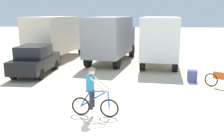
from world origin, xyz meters
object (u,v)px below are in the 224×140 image
object	(u,v)px
box_truck_cream_rv	(56,36)
cyclist_orange_shirt	(93,94)
sedan_parked	(35,60)
bicycle_spare	(222,81)
supply_crate	(192,76)
box_truck_avon_van	(160,38)
box_truck_grey_hauler	(111,37)

from	to	relation	value
box_truck_cream_rv	cyclist_orange_shirt	xyz separation A→B (m)	(4.65, -11.33, -1.03)
box_truck_cream_rv	sedan_parked	bearing A→B (deg)	-87.65
box_truck_cream_rv	sedan_parked	world-z (taller)	box_truck_cream_rv
bicycle_spare	supply_crate	xyz separation A→B (m)	(-1.15, 1.20, -0.08)
sedan_parked	cyclist_orange_shirt	distance (m)	7.52
box_truck_cream_rv	box_truck_avon_van	xyz separation A→B (m)	(7.95, -1.47, 0.00)
box_truck_avon_van	bicycle_spare	world-z (taller)	box_truck_avon_van
sedan_parked	bicycle_spare	xyz separation A→B (m)	(10.18, -2.17, -0.48)
box_truck_grey_hauler	sedan_parked	bearing A→B (deg)	-133.90
box_truck_grey_hauler	sedan_parked	size ratio (longest dim) A/B	1.67
supply_crate	bicycle_spare	bearing A→B (deg)	-46.17
box_truck_cream_rv	bicycle_spare	xyz separation A→B (m)	(10.39, -7.42, -1.48)
cyclist_orange_shirt	supply_crate	size ratio (longest dim) A/B	2.91
sedan_parked	supply_crate	xyz separation A→B (m)	(9.02, -0.97, -0.57)
sedan_parked	cyclist_orange_shirt	xyz separation A→B (m)	(4.43, -6.08, -0.04)
box_truck_grey_hauler	supply_crate	size ratio (longest dim) A/B	11.28
box_truck_avon_van	cyclist_orange_shirt	world-z (taller)	box_truck_avon_van
sedan_parked	supply_crate	size ratio (longest dim) A/B	6.74
box_truck_grey_hauler	sedan_parked	distance (m)	6.16
sedan_parked	box_truck_avon_van	bearing A→B (deg)	26.04
sedan_parked	cyclist_orange_shirt	bearing A→B (deg)	-53.89
box_truck_cream_rv	box_truck_avon_van	size ratio (longest dim) A/B	1.01
box_truck_avon_van	cyclist_orange_shirt	xyz separation A→B (m)	(-3.31, -9.86, -1.03)
box_truck_cream_rv	box_truck_grey_hauler	size ratio (longest dim) A/B	1.00
box_truck_avon_van	bicycle_spare	bearing A→B (deg)	-67.74
box_truck_cream_rv	sedan_parked	size ratio (longest dim) A/B	1.67
box_truck_cream_rv	supply_crate	bearing A→B (deg)	-33.95
box_truck_cream_rv	sedan_parked	xyz separation A→B (m)	(0.21, -5.25, -0.99)
box_truck_avon_van	bicycle_spare	xyz separation A→B (m)	(2.44, -5.95, -1.48)
cyclist_orange_shirt	bicycle_spare	world-z (taller)	cyclist_orange_shirt
cyclist_orange_shirt	bicycle_spare	xyz separation A→B (m)	(5.74, 3.91, -0.45)
cyclist_orange_shirt	box_truck_cream_rv	bearing A→B (deg)	112.32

